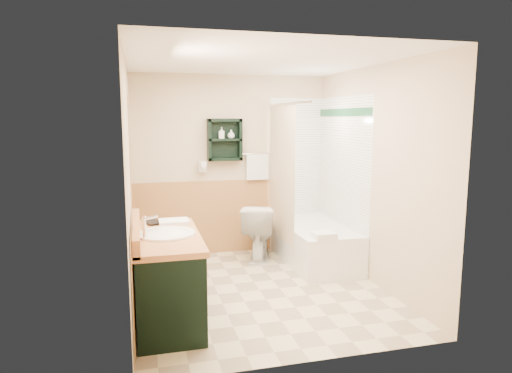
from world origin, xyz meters
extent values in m
plane|color=beige|center=(0.00, 0.00, 0.00)|extent=(3.00, 3.00, 0.00)
cube|color=beige|center=(0.00, 1.52, 1.20)|extent=(2.60, 0.04, 2.40)
cube|color=beige|center=(-1.32, 0.00, 1.20)|extent=(0.04, 3.00, 2.40)
cube|color=beige|center=(1.32, 0.00, 1.20)|extent=(0.04, 3.00, 2.40)
cube|color=white|center=(0.00, 0.00, 2.42)|extent=(2.60, 3.00, 0.04)
cube|color=black|center=(-0.10, 1.41, 1.55)|extent=(0.45, 0.15, 0.55)
cylinder|color=silver|center=(0.53, 0.75, 2.00)|extent=(0.03, 1.60, 0.03)
cube|color=black|center=(-0.99, -0.49, 0.40)|extent=(0.59, 1.27, 0.81)
cube|color=white|center=(0.93, 0.77, 0.25)|extent=(0.74, 1.50, 0.49)
imported|color=white|center=(0.28, 1.09, 0.36)|extent=(0.63, 0.83, 0.72)
cube|color=silver|center=(-0.89, -0.09, 0.83)|extent=(0.29, 0.22, 0.04)
imported|color=black|center=(-1.16, -0.05, 0.91)|extent=(0.15, 0.08, 0.21)
cube|color=silver|center=(0.78, 0.11, 0.53)|extent=(0.24, 0.20, 0.07)
imported|color=white|center=(-0.14, 1.40, 1.60)|extent=(0.11, 0.16, 0.07)
imported|color=white|center=(-0.01, 1.40, 1.61)|extent=(0.12, 0.14, 0.09)
camera|label=1|loc=(-1.21, -4.52, 1.84)|focal=32.00mm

